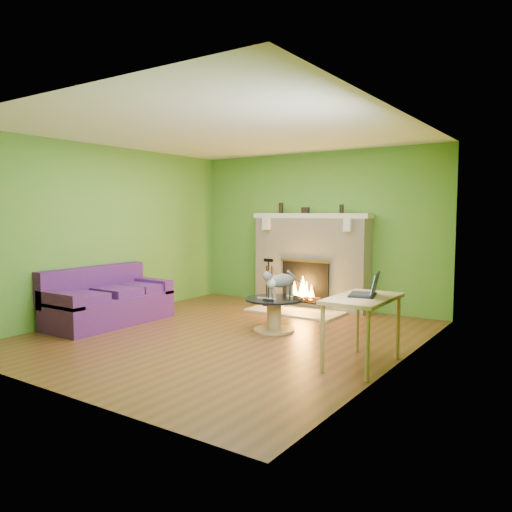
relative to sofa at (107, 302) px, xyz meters
The scene contains 22 objects.
floor 1.93m from the sofa, 11.94° to the left, with size 5.00×5.00×0.00m, color #573719.
ceiling 2.98m from the sofa, 11.94° to the left, with size 5.00×5.00×0.00m, color white.
wall_back 3.58m from the sofa, 57.26° to the left, with size 5.00×5.00×0.00m, color #4C9631.
wall_front 2.98m from the sofa, 48.56° to the right, with size 5.00×5.00×0.00m, color #4C9631.
wall_left 1.13m from the sofa, 134.76° to the left, with size 5.00×5.00×0.00m, color #4C9631.
wall_right 4.25m from the sofa, ahead, with size 5.00×5.00×0.00m, color #4C9631.
window_frame 4.31m from the sofa, ahead, with size 1.20×1.20×0.00m, color silver.
window_pane 4.31m from the sofa, ahead, with size 1.06×1.06×0.00m, color white.
fireplace 3.32m from the sofa, 55.52° to the left, with size 2.10×0.46×1.58m.
hearth 2.89m from the sofa, 49.70° to the left, with size 1.50×0.75×0.03m, color beige.
mantel 3.49m from the sofa, 55.32° to the left, with size 2.10×0.28×0.08m, color beige.
sofa is the anchor object (origin of this frame).
coffee_table 2.44m from the sofa, 22.78° to the left, with size 0.78×0.78×0.44m.
desk 3.83m from the sofa, ahead, with size 0.57×0.98×0.73m.
cat 2.55m from the sofa, 23.12° to the left, with size 0.23×0.63×0.39m, color #5E5E63, non-canonical shape.
remote_silver 2.30m from the sofa, 20.99° to the left, with size 0.17×0.04×0.02m, color #959597.
remote_black 2.40m from the sofa, 18.61° to the left, with size 0.16×0.04×0.02m, color black.
laptop 3.84m from the sofa, ahead, with size 0.30×0.35×0.26m, color black, non-canonical shape.
fire_tools 2.66m from the sofa, 61.78° to the left, with size 0.21×0.21×0.79m, color black, non-canonical shape.
mantel_vase_left 3.29m from the sofa, 64.94° to the left, with size 0.08×0.08×0.18m, color black.
mantel_vase_right 3.87m from the sofa, 48.53° to the left, with size 0.07×0.07×0.14m, color black.
mantel_box 3.49m from the sofa, 57.29° to the left, with size 0.12×0.08×0.10m, color black.
Camera 1 is at (3.90, -5.06, 1.59)m, focal length 35.00 mm.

